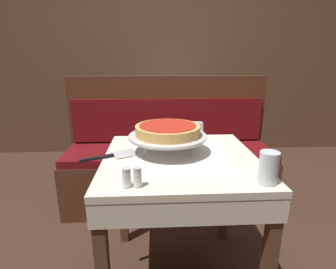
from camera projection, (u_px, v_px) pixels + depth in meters
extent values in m
cube|color=beige|center=(180.00, 160.00, 1.28)|extent=(0.74, 0.74, 0.03)
cube|color=white|center=(180.00, 156.00, 1.27)|extent=(0.46, 0.46, 0.00)
cube|color=beige|center=(180.00, 172.00, 1.30)|extent=(0.74, 0.74, 0.10)
cube|color=#4C331E|center=(122.00, 194.00, 1.68)|extent=(0.05, 0.05, 0.69)
cube|color=#4C331E|center=(225.00, 191.00, 1.72)|extent=(0.05, 0.05, 0.69)
cube|color=#194799|center=(175.00, 104.00, 2.83)|extent=(0.84, 0.84, 0.03)
cube|color=white|center=(175.00, 103.00, 2.83)|extent=(0.52, 0.52, 0.00)
cube|color=#194799|center=(175.00, 112.00, 2.86)|extent=(0.84, 0.84, 0.15)
cube|color=#4C331E|center=(138.00, 148.00, 2.54)|extent=(0.05, 0.05, 0.69)
cube|color=#4C331E|center=(216.00, 147.00, 2.58)|extent=(0.05, 0.05, 0.69)
cube|color=#4C331E|center=(142.00, 128.00, 3.28)|extent=(0.05, 0.05, 0.69)
cube|color=#4C331E|center=(202.00, 127.00, 3.32)|extent=(0.05, 0.05, 0.69)
cube|color=#4C2819|center=(169.00, 180.00, 2.17)|extent=(1.65, 0.49, 0.43)
cube|color=#600F14|center=(169.00, 152.00, 2.11)|extent=(1.62, 0.48, 0.06)
cube|color=#4C2819|center=(168.00, 109.00, 2.23)|extent=(1.65, 0.06, 0.56)
cube|color=#600F14|center=(168.00, 120.00, 2.21)|extent=(1.59, 0.02, 0.36)
cube|color=brown|center=(163.00, 57.00, 3.21)|extent=(6.00, 0.04, 2.40)
cylinder|color=#ADADB2|center=(166.00, 137.00, 1.45)|extent=(0.01, 0.01, 0.07)
cylinder|color=#ADADB2|center=(145.00, 150.00, 1.25)|extent=(0.01, 0.01, 0.07)
cylinder|color=#ADADB2|center=(192.00, 149.00, 1.26)|extent=(0.01, 0.01, 0.07)
cylinder|color=#ADADB2|center=(168.00, 138.00, 1.31)|extent=(0.26, 0.26, 0.01)
cylinder|color=silver|center=(168.00, 137.00, 1.31)|extent=(0.38, 0.38, 0.01)
cylinder|color=silver|center=(168.00, 136.00, 1.31)|extent=(0.39, 0.39, 0.01)
cylinder|color=tan|center=(168.00, 130.00, 1.30)|extent=(0.32, 0.32, 0.05)
cylinder|color=#B22819|center=(168.00, 125.00, 1.29)|extent=(0.28, 0.28, 0.01)
cube|color=#BCBCC1|center=(125.00, 154.00, 1.30)|extent=(0.15, 0.14, 0.00)
cube|color=black|center=(97.00, 158.00, 1.24)|extent=(0.16, 0.09, 0.01)
cylinder|color=silver|center=(269.00, 167.00, 0.99)|extent=(0.07, 0.07, 0.12)
cylinder|color=silver|center=(127.00, 179.00, 0.97)|extent=(0.03, 0.03, 0.06)
cylinder|color=#B7B7BC|center=(126.00, 170.00, 0.96)|extent=(0.03, 0.03, 0.02)
cylinder|color=silver|center=(138.00, 179.00, 0.97)|extent=(0.03, 0.03, 0.06)
cylinder|color=#B7B7BC|center=(137.00, 170.00, 0.96)|extent=(0.03, 0.03, 0.02)
cube|color=#B2B2B7|center=(194.00, 130.00, 1.58)|extent=(0.10, 0.05, 0.09)
cube|color=black|center=(174.00, 101.00, 2.86)|extent=(0.12, 0.12, 0.03)
cylinder|color=black|center=(174.00, 93.00, 2.84)|extent=(0.01, 0.01, 0.14)
cylinder|color=gold|center=(174.00, 94.00, 2.88)|extent=(0.04, 0.04, 0.11)
cylinder|color=#99194C|center=(171.00, 95.00, 2.83)|extent=(0.04, 0.04, 0.11)
cylinder|color=white|center=(177.00, 94.00, 2.83)|extent=(0.04, 0.04, 0.11)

